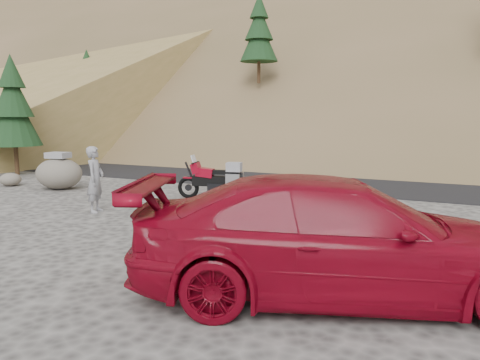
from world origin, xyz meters
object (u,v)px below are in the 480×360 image
object	(u,v)px
man	(97,212)
boulder	(59,173)
red_car	(338,295)
motorcycle	(217,181)

from	to	relation	value
man	boulder	world-z (taller)	boulder
man	boulder	distance (m)	4.60
red_car	boulder	xyz separation A→B (m)	(-11.05, 5.19, 0.55)
man	red_car	bearing A→B (deg)	-132.75
motorcycle	boulder	bearing A→B (deg)	172.25
motorcycle	boulder	distance (m)	5.88
motorcycle	red_car	distance (m)	7.82
motorcycle	boulder	world-z (taller)	motorcycle
red_car	boulder	distance (m)	12.22
motorcycle	man	xyz separation A→B (m)	(-1.94, -2.98, -0.58)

